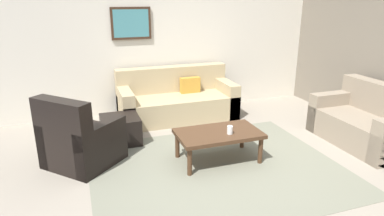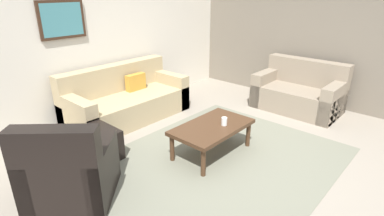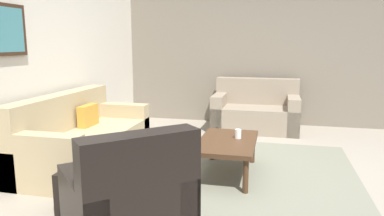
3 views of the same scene
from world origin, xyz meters
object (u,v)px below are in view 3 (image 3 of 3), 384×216
ottoman (98,188)px  framed_artwork (2,29)px  coffee_table (227,145)px  couch_main (79,140)px  cup (238,134)px  armchair_leather (130,213)px  couch_loveseat (256,112)px

ottoman → framed_artwork: size_ratio=0.81×
ottoman → coffee_table: 1.55m
couch_main → framed_artwork: (-0.67, 0.42, 1.35)m
couch_main → cup: 2.00m
armchair_leather → coffee_table: bearing=-14.7°
couch_main → armchair_leather: (-1.72, -1.41, 0.01)m
coffee_table → armchair_leather: bearing=165.3°
couch_main → couch_loveseat: same height
coffee_table → framed_artwork: bearing=106.9°
coffee_table → cup: size_ratio=10.19×
armchair_leather → cup: (1.86, -0.57, 0.16)m
armchair_leather → framed_artwork: 2.51m
ottoman → coffee_table: (1.15, -1.03, 0.16)m
framed_artwork → cup: bearing=-71.5°
couch_main → coffee_table: couch_main is taller
framed_artwork → couch_loveseat: bearing=-39.1°
cup → framed_artwork: bearing=108.5°
couch_main → coffee_table: size_ratio=1.86×
couch_loveseat → armchair_leather: 4.14m
couch_main → ottoman: size_ratio=3.65×
couch_main → couch_loveseat: 3.14m
cup → couch_main: bearing=94.0°
armchair_leather → framed_artwork: size_ratio=1.63×
armchair_leather → framed_artwork: bearing=60.3°
ottoman → cup: 1.72m
couch_loveseat → ottoman: size_ratio=2.60×
couch_main → armchair_leather: size_ratio=1.81×
couch_loveseat → couch_main: bearing=139.2°
couch_main → ottoman: couch_main is taller
armchair_leather → ottoman: bearing=43.6°
armchair_leather → cup: armchair_leather is taller
coffee_table → couch_loveseat: bearing=-4.4°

